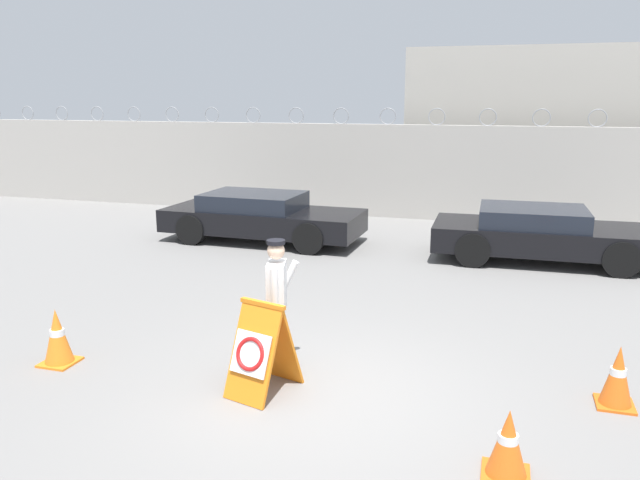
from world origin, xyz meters
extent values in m
plane|color=gray|center=(0.00, 0.00, 0.00)|extent=(90.00, 90.00, 0.00)
cube|color=#ADA8A0|center=(0.00, 11.15, 1.31)|extent=(36.00, 0.30, 2.63)
torus|color=gray|center=(-13.54, 11.15, 2.85)|extent=(0.47, 0.03, 0.47)
torus|color=gray|center=(-12.18, 11.15, 2.85)|extent=(0.47, 0.03, 0.47)
torus|color=gray|center=(-10.83, 11.15, 2.85)|extent=(0.47, 0.03, 0.47)
torus|color=gray|center=(-9.48, 11.15, 2.85)|extent=(0.47, 0.03, 0.47)
torus|color=gray|center=(-8.12, 11.15, 2.85)|extent=(0.47, 0.03, 0.47)
torus|color=gray|center=(-6.77, 11.15, 2.85)|extent=(0.47, 0.03, 0.47)
torus|color=gray|center=(-5.42, 11.15, 2.85)|extent=(0.47, 0.03, 0.47)
torus|color=gray|center=(-4.06, 11.15, 2.85)|extent=(0.47, 0.03, 0.47)
torus|color=gray|center=(-2.71, 11.15, 2.85)|extent=(0.47, 0.03, 0.47)
torus|color=gray|center=(-1.35, 11.15, 2.85)|extent=(0.47, 0.03, 0.47)
torus|color=gray|center=(0.00, 11.15, 2.85)|extent=(0.47, 0.03, 0.47)
torus|color=gray|center=(1.35, 11.15, 2.85)|extent=(0.47, 0.03, 0.47)
torus|color=gray|center=(2.71, 11.15, 2.85)|extent=(0.47, 0.03, 0.47)
torus|color=gray|center=(4.06, 11.15, 2.85)|extent=(0.47, 0.03, 0.47)
cube|color=#B2ADA3|center=(3.66, 16.31, 2.40)|extent=(9.54, 7.71, 4.79)
cube|color=orange|center=(-0.72, -0.25, 0.53)|extent=(0.67, 0.57, 1.07)
cube|color=orange|center=(-0.61, 0.13, 0.53)|extent=(0.67, 0.57, 1.07)
cube|color=orange|center=(-0.67, -0.06, 1.07)|extent=(0.60, 0.23, 0.05)
cube|color=white|center=(-0.73, -0.29, 0.55)|extent=(0.52, 0.32, 0.46)
torus|color=red|center=(-0.73, -0.30, 0.55)|extent=(0.42, 0.28, 0.38)
cylinder|color=#514C42|center=(-0.69, 0.42, 0.40)|extent=(0.15, 0.15, 0.80)
cylinder|color=#514C42|center=(-0.73, 0.60, 0.40)|extent=(0.15, 0.15, 0.80)
cube|color=silver|center=(-0.71, 0.51, 1.11)|extent=(0.32, 0.46, 0.62)
sphere|color=#DBB293|center=(-0.71, 0.51, 1.56)|extent=(0.22, 0.22, 0.22)
cylinder|color=silver|center=(-0.64, 0.26, 1.12)|extent=(0.09, 0.09, 0.58)
cylinder|color=silver|center=(-0.68, 0.79, 1.09)|extent=(0.34, 0.17, 0.57)
cylinder|color=black|center=(-0.71, 0.51, 1.67)|extent=(0.23, 0.23, 0.05)
cube|color=orange|center=(3.25, 0.72, 0.01)|extent=(0.41, 0.41, 0.03)
cone|color=orange|center=(3.25, 0.72, 0.37)|extent=(0.35, 0.35, 0.68)
cylinder|color=white|center=(3.25, 0.72, 0.40)|extent=(0.17, 0.17, 0.10)
cube|color=orange|center=(2.09, -1.03, 0.01)|extent=(0.44, 0.44, 0.03)
cone|color=orange|center=(2.09, -1.03, 0.35)|extent=(0.37, 0.37, 0.63)
cylinder|color=white|center=(2.09, -1.03, 0.38)|extent=(0.18, 0.18, 0.09)
cube|color=orange|center=(-3.50, -0.12, 0.01)|extent=(0.43, 0.43, 0.03)
cone|color=orange|center=(-3.50, -0.12, 0.39)|extent=(0.37, 0.37, 0.71)
cylinder|color=white|center=(-3.50, -0.12, 0.42)|extent=(0.18, 0.18, 0.10)
cylinder|color=black|center=(-2.08, 7.98, 0.36)|extent=(0.72, 0.22, 0.71)
cylinder|color=black|center=(-2.14, 6.28, 0.36)|extent=(0.72, 0.22, 0.71)
cylinder|color=black|center=(-5.00, 8.08, 0.36)|extent=(0.72, 0.22, 0.71)
cylinder|color=black|center=(-5.05, 6.38, 0.36)|extent=(0.72, 0.22, 0.71)
cube|color=black|center=(-3.57, 7.18, 0.51)|extent=(4.76, 1.96, 0.53)
cube|color=black|center=(-3.80, 7.19, 0.97)|extent=(2.31, 1.70, 0.38)
cylinder|color=black|center=(4.10, 8.03, 0.35)|extent=(0.71, 0.21, 0.71)
cylinder|color=black|center=(4.13, 6.30, 0.35)|extent=(0.71, 0.21, 0.71)
cylinder|color=black|center=(1.33, 7.98, 0.35)|extent=(0.71, 0.21, 0.71)
cylinder|color=black|center=(1.36, 6.25, 0.35)|extent=(0.71, 0.21, 0.71)
cube|color=black|center=(2.73, 7.14, 0.51)|extent=(4.50, 1.93, 0.52)
cube|color=black|center=(2.51, 7.14, 0.95)|extent=(2.17, 1.70, 0.37)
camera|label=1|loc=(1.91, -6.38, 3.40)|focal=35.00mm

